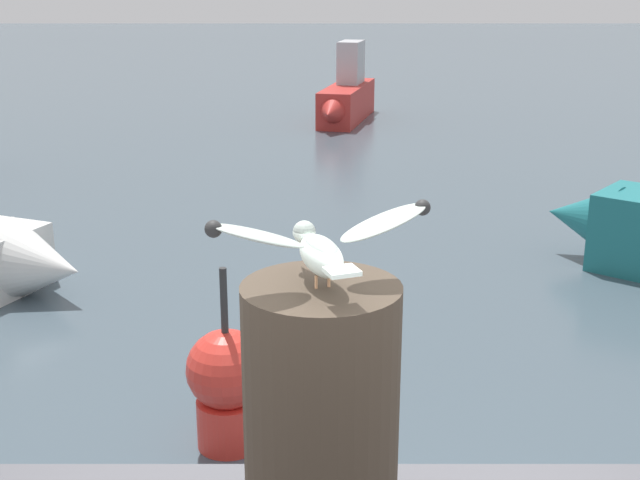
# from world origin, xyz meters

# --- Properties ---
(mooring_post) EXTENTS (0.44, 0.44, 0.84)m
(mooring_post) POSITION_xyz_m (-0.08, -0.48, 1.96)
(mooring_post) COLOR #382D23
(mooring_post) RESTS_ON harbor_quay
(seagull) EXTENTS (0.60, 0.38, 0.21)m
(seagull) POSITION_xyz_m (-0.08, -0.48, 2.50)
(seagull) COLOR tan
(seagull) RESTS_ON mooring_post
(boat_red) EXTENTS (1.52, 3.71, 1.76)m
(boat_red) POSITION_xyz_m (0.51, 16.71, 0.55)
(boat_red) COLOR #B72D28
(boat_red) RESTS_ON ground_plane
(channel_buoy) EXTENTS (0.56, 0.56, 1.33)m
(channel_buoy) POSITION_xyz_m (-0.73, 2.68, 0.48)
(channel_buoy) COLOR red
(channel_buoy) RESTS_ON ground_plane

